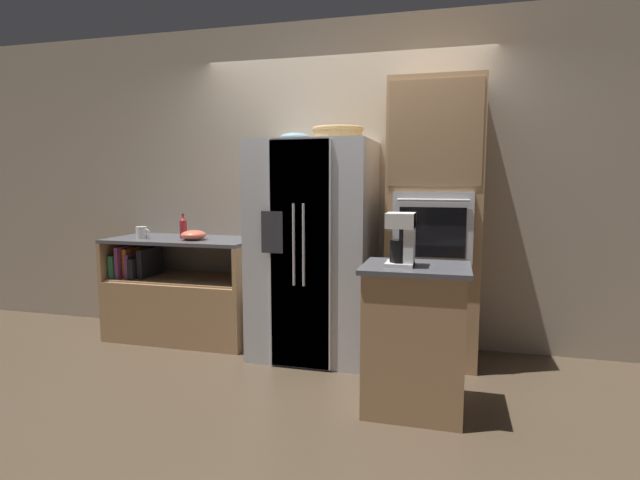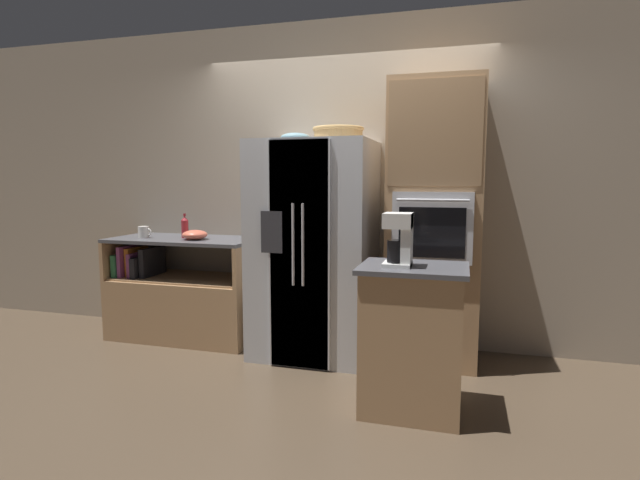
# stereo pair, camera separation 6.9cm
# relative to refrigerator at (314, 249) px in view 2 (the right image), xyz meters

# --- Properties ---
(ground_plane) EXTENTS (20.00, 20.00, 0.00)m
(ground_plane) POSITION_rel_refrigerator_xyz_m (0.15, -0.01, -0.87)
(ground_plane) COLOR #4C3D2D
(wall_back) EXTENTS (12.00, 0.06, 2.80)m
(wall_back) POSITION_rel_refrigerator_xyz_m (0.15, 0.44, 0.53)
(wall_back) COLOR tan
(wall_back) RESTS_ON ground_plane
(counter_left) EXTENTS (1.32, 0.65, 0.91)m
(counter_left) POSITION_rel_refrigerator_xyz_m (-1.27, 0.08, -0.53)
(counter_left) COLOR #A87F56
(counter_left) RESTS_ON ground_plane
(refrigerator) EXTENTS (0.94, 0.84, 1.74)m
(refrigerator) POSITION_rel_refrigerator_xyz_m (0.00, 0.00, 0.00)
(refrigerator) COLOR silver
(refrigerator) RESTS_ON ground_plane
(wall_oven) EXTENTS (0.70, 0.66, 2.18)m
(wall_oven) POSITION_rel_refrigerator_xyz_m (0.95, 0.10, 0.22)
(wall_oven) COLOR #A87F56
(wall_oven) RESTS_ON ground_plane
(island_counter) EXTENTS (0.65, 0.52, 0.92)m
(island_counter) POSITION_rel_refrigerator_xyz_m (0.88, -0.85, -0.41)
(island_counter) COLOR #A87F56
(island_counter) RESTS_ON ground_plane
(wicker_basket) EXTENTS (0.41, 0.41, 0.11)m
(wicker_basket) POSITION_rel_refrigerator_xyz_m (0.18, 0.06, 0.93)
(wicker_basket) COLOR tan
(wicker_basket) RESTS_ON refrigerator
(fruit_bowl) EXTENTS (0.24, 0.24, 0.07)m
(fruit_bowl) POSITION_rel_refrigerator_xyz_m (-0.18, 0.06, 0.91)
(fruit_bowl) COLOR #668C99
(fruit_bowl) RESTS_ON refrigerator
(bottle_tall) EXTENTS (0.06, 0.06, 0.22)m
(bottle_tall) POSITION_rel_refrigerator_xyz_m (-1.24, 0.09, 0.14)
(bottle_tall) COLOR maroon
(bottle_tall) RESTS_ON counter_left
(mug) EXTENTS (0.13, 0.09, 0.10)m
(mug) POSITION_rel_refrigerator_xyz_m (-1.60, -0.02, 0.09)
(mug) COLOR silver
(mug) RESTS_ON counter_left
(mixing_bowl) EXTENTS (0.22, 0.22, 0.08)m
(mixing_bowl) POSITION_rel_refrigerator_xyz_m (-1.09, 0.00, 0.08)
(mixing_bowl) COLOR #DB664C
(mixing_bowl) RESTS_ON counter_left
(coffee_maker) EXTENTS (0.17, 0.18, 0.32)m
(coffee_maker) POSITION_rel_refrigerator_xyz_m (0.81, -0.90, 0.22)
(coffee_maker) COLOR white
(coffee_maker) RESTS_ON island_counter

